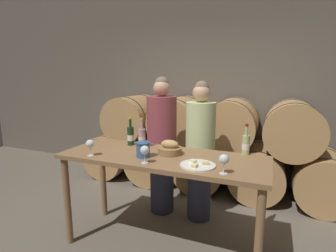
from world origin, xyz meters
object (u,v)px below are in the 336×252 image
at_px(person_left, 162,146).
at_px(wine_glass_far_left, 90,144).
at_px(wine_bottle_red, 131,136).
at_px(tasting_table, 162,168).
at_px(bread_basket, 170,149).
at_px(wine_bottle_rose, 142,138).
at_px(wine_glass_left, 145,151).
at_px(blue_crock, 143,149).
at_px(wine_glass_center, 224,160).
at_px(person_right, 200,151).
at_px(wine_bottle_white, 246,144).
at_px(cheese_plate, 198,165).

distance_m(person_left, wine_glass_far_left, 0.98).
bearing_deg(wine_bottle_red, person_left, 68.78).
xyz_separation_m(tasting_table, bread_basket, (0.05, 0.06, 0.17)).
distance_m(wine_bottle_rose, wine_glass_far_left, 0.53).
xyz_separation_m(wine_bottle_rose, bread_basket, (0.35, -0.12, -0.05)).
bearing_deg(person_left, wine_bottle_rose, -92.06).
bearing_deg(wine_bottle_rose, bread_basket, -18.33).
height_order(wine_bottle_red, wine_glass_left, wine_bottle_red).
bearing_deg(blue_crock, wine_bottle_red, 134.05).
bearing_deg(wine_glass_center, blue_crock, 169.25).
distance_m(person_right, wine_bottle_red, 0.80).
relative_size(tasting_table, wine_glass_far_left, 12.55).
height_order(person_right, wine_bottle_white, person_right).
bearing_deg(wine_glass_far_left, cheese_plate, 5.61).
relative_size(person_left, wine_bottle_rose, 5.46).
height_order(person_left, bread_basket, person_left).
bearing_deg(bread_basket, wine_bottle_rose, 161.67).
bearing_deg(person_left, person_right, 0.01).
relative_size(tasting_table, person_left, 1.15).
relative_size(person_left, wine_glass_left, 10.88).
relative_size(bread_basket, wine_glass_far_left, 1.49).
bearing_deg(bread_basket, wine_glass_left, -107.02).
height_order(tasting_table, wine_bottle_rose, wine_bottle_rose).
relative_size(tasting_table, wine_bottle_white, 6.55).
xyz_separation_m(person_left, wine_bottle_white, (0.99, -0.33, 0.20)).
relative_size(wine_bottle_rose, cheese_plate, 1.04).
xyz_separation_m(wine_bottle_rose, wine_glass_center, (0.91, -0.43, 0.01)).
bearing_deg(tasting_table, wine_glass_far_left, -156.89).
bearing_deg(wine_bottle_white, wine_glass_far_left, -156.34).
height_order(tasting_table, wine_glass_center, wine_glass_center).
height_order(tasting_table, cheese_plate, cheese_plate).
xyz_separation_m(bread_basket, wine_glass_left, (-0.10, -0.32, 0.06)).
height_order(wine_bottle_rose, wine_glass_left, wine_bottle_rose).
bearing_deg(wine_bottle_red, blue_crock, -45.95).
bearing_deg(person_left, wine_glass_far_left, -109.31).
height_order(cheese_plate, wine_glass_center, wine_glass_center).
bearing_deg(wine_glass_left, wine_glass_far_left, -179.77).
xyz_separation_m(wine_bottle_rose, cheese_plate, (0.68, -0.34, -0.09)).
xyz_separation_m(cheese_plate, wine_glass_far_left, (-0.98, -0.10, 0.10)).
height_order(person_left, wine_bottle_red, person_left).
height_order(tasting_table, wine_glass_left, wine_glass_left).
relative_size(tasting_table, wine_glass_left, 12.55).
xyz_separation_m(wine_bottle_white, bread_basket, (-0.66, -0.25, -0.05)).
relative_size(wine_bottle_red, wine_bottle_rose, 1.00).
distance_m(person_left, bread_basket, 0.69).
bearing_deg(wine_bottle_rose, tasting_table, -30.73).
relative_size(person_right, blue_crock, 11.51).
xyz_separation_m(person_left, person_right, (0.47, 0.00, -0.02)).
height_order(blue_crock, bread_basket, blue_crock).
bearing_deg(bread_basket, wine_bottle_white, 21.05).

